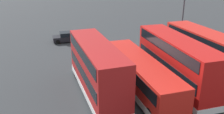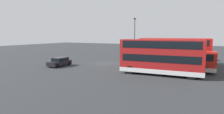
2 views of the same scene
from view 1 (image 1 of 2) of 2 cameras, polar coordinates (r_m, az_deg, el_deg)
name	(u,v)px [view 1 (image 1 of 2)]	position (r m, az deg, el deg)	size (l,w,h in m)	color
ground_plane	(119,49)	(32.49, 1.62, 1.92)	(140.00, 140.00, 0.00)	#2D3033
bus_double_decker_near_end	(209,55)	(24.94, 21.92, 0.37)	(3.04, 11.86, 4.55)	red
bus_double_decker_second	(176,61)	(22.51, 14.83, -0.92)	(2.64, 11.01, 4.55)	#B71411
bus_single_deck_third	(140,74)	(21.38, 6.59, -3.92)	(2.87, 12.07, 2.95)	red
bus_double_decker_fourth	(97,68)	(20.39, -3.64, -2.56)	(3.08, 10.38, 4.55)	#A51919
car_hatchback_silver	(68,37)	(36.11, -10.42, 4.69)	(4.11, 1.86, 1.43)	black
lamp_post_tall	(183,13)	(32.00, 16.46, 10.01)	(0.70, 0.30, 8.58)	#38383D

